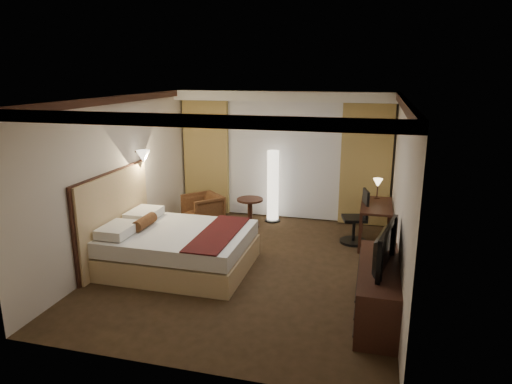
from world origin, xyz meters
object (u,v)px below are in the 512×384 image
(side_table, at_px, (250,212))
(dresser, at_px, (377,291))
(bed, at_px, (179,249))
(floor_lamp, at_px, (273,186))
(office_chair, at_px, (354,217))
(television, at_px, (378,242))
(armchair, at_px, (203,208))
(desk, at_px, (375,224))

(side_table, bearing_deg, dresser, -49.77)
(bed, distance_m, floor_lamp, 2.88)
(office_chair, relative_size, television, 0.93)
(side_table, relative_size, dresser, 0.33)
(dresser, distance_m, television, 0.66)
(bed, bearing_deg, armchair, 100.95)
(armchair, relative_size, dresser, 0.40)
(side_table, height_order, floor_lamp, floor_lamp)
(floor_lamp, height_order, desk, floor_lamp)
(office_chair, bearing_deg, bed, -158.95)
(desk, distance_m, dresser, 2.62)
(desk, relative_size, dresser, 0.66)
(floor_lamp, distance_m, dresser, 4.07)
(armchair, relative_size, floor_lamp, 0.47)
(desk, bearing_deg, bed, -148.17)
(bed, relative_size, side_table, 3.80)
(floor_lamp, relative_size, dresser, 0.85)
(side_table, xyz_separation_m, floor_lamp, (0.37, 0.45, 0.47))
(bed, relative_size, office_chair, 2.18)
(armchair, distance_m, dresser, 4.48)
(desk, xyz_separation_m, office_chair, (-0.38, -0.05, 0.13))
(armchair, distance_m, floor_lamp, 1.52)
(armchair, height_order, office_chair, office_chair)
(office_chair, bearing_deg, side_table, 155.20)
(desk, height_order, television, television)
(office_chair, bearing_deg, armchair, 161.77)
(side_table, distance_m, office_chair, 2.15)
(side_table, relative_size, desk, 0.50)
(side_table, height_order, office_chair, office_chair)
(side_table, xyz_separation_m, desk, (2.47, -0.37, 0.08))
(armchair, bearing_deg, floor_lamp, 67.25)
(bed, bearing_deg, desk, 31.83)
(floor_lamp, height_order, office_chair, floor_lamp)
(floor_lamp, relative_size, desk, 1.29)
(armchair, distance_m, desk, 3.44)
(dresser, bearing_deg, television, 180.00)
(armchair, xyz_separation_m, dresser, (3.48, -2.82, -0.01))
(bed, xyz_separation_m, floor_lamp, (0.93, 2.69, 0.44))
(side_table, bearing_deg, television, -50.11)
(bed, bearing_deg, dresser, -13.43)
(armchair, distance_m, office_chair, 3.07)
(armchair, height_order, floor_lamp, floor_lamp)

